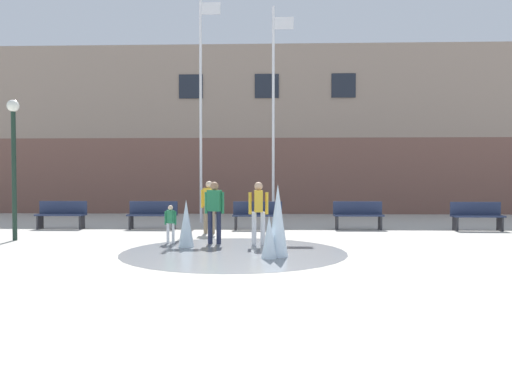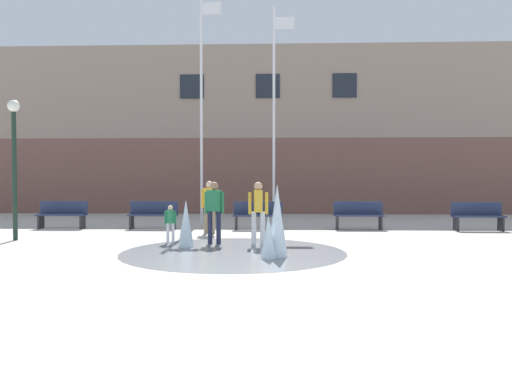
# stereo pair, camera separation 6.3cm
# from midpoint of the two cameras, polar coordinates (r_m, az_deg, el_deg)

# --- Properties ---
(ground_plane) EXTENTS (100.00, 100.00, 0.00)m
(ground_plane) POSITION_cam_midpoint_polar(r_m,az_deg,el_deg) (6.56, -0.94, -13.46)
(ground_plane) COLOR #B2ADA3
(library_building) EXTENTS (36.00, 6.05, 7.81)m
(library_building) POSITION_cam_midpoint_polar(r_m,az_deg,el_deg) (26.09, 1.26, 6.56)
(library_building) COLOR brown
(library_building) RESTS_ON ground
(splash_fountain) EXTENTS (5.12, 5.12, 1.57)m
(splash_fountain) POSITION_cam_midpoint_polar(r_m,az_deg,el_deg) (11.20, -1.57, -4.54)
(splash_fountain) COLOR gray
(splash_fountain) RESTS_ON ground
(park_bench_far_left) EXTENTS (1.60, 0.44, 0.91)m
(park_bench_far_left) POSITION_cam_midpoint_polar(r_m,az_deg,el_deg) (17.71, -21.42, -2.38)
(park_bench_far_left) COLOR #28282D
(park_bench_far_left) RESTS_ON ground
(park_bench_under_left_flagpole) EXTENTS (1.60, 0.44, 0.91)m
(park_bench_under_left_flagpole) POSITION_cam_midpoint_polar(r_m,az_deg,el_deg) (16.76, -11.84, -2.53)
(park_bench_under_left_flagpole) COLOR #28282D
(park_bench_under_left_flagpole) RESTS_ON ground
(park_bench_center) EXTENTS (1.60, 0.44, 0.91)m
(park_bench_center) POSITION_cam_midpoint_polar(r_m,az_deg,el_deg) (16.22, 0.06, -2.63)
(park_bench_center) COLOR #28282D
(park_bench_center) RESTS_ON ground
(park_bench_under_right_flagpole) EXTENTS (1.60, 0.44, 0.91)m
(park_bench_under_right_flagpole) POSITION_cam_midpoint_polar(r_m,az_deg,el_deg) (16.61, 11.49, -2.56)
(park_bench_under_right_flagpole) COLOR #28282D
(park_bench_under_right_flagpole) RESTS_ON ground
(park_bench_far_right) EXTENTS (1.60, 0.44, 0.91)m
(park_bench_far_right) POSITION_cam_midpoint_polar(r_m,az_deg,el_deg) (17.38, 23.84, -2.49)
(park_bench_far_right) COLOR #28282D
(park_bench_far_right) RESTS_ON ground
(adult_near_bench) EXTENTS (0.50, 0.36, 1.59)m
(adult_near_bench) POSITION_cam_midpoint_polar(r_m,az_deg,el_deg) (12.50, 0.14, -1.85)
(adult_near_bench) COLOR silver
(adult_near_bench) RESTS_ON ground
(child_with_pink_shirt) EXTENTS (0.31, 0.22, 0.99)m
(child_with_pink_shirt) POSITION_cam_midpoint_polar(r_m,az_deg,el_deg) (13.07, -9.88, -3.28)
(child_with_pink_shirt) COLOR silver
(child_with_pink_shirt) RESTS_ON ground
(teen_by_trashcan) EXTENTS (0.50, 0.31, 1.59)m
(teen_by_trashcan) POSITION_cam_midpoint_polar(r_m,az_deg,el_deg) (15.13, -5.49, -1.23)
(teen_by_trashcan) COLOR #89755B
(teen_by_trashcan) RESTS_ON ground
(adult_in_red) EXTENTS (0.50, 0.29, 1.59)m
(adult_in_red) POSITION_cam_midpoint_polar(r_m,az_deg,el_deg) (12.79, -4.92, -1.78)
(adult_in_red) COLOR #1E233D
(adult_in_red) RESTS_ON ground
(flagpole_left) EXTENTS (0.80, 0.10, 8.58)m
(flagpole_left) POSITION_cam_midpoint_polar(r_m,az_deg,el_deg) (19.00, -6.35, 10.29)
(flagpole_left) COLOR silver
(flagpole_left) RESTS_ON ground
(flagpole_right) EXTENTS (0.80, 0.10, 8.01)m
(flagpole_right) POSITION_cam_midpoint_polar(r_m,az_deg,el_deg) (18.76, 1.98, 9.52)
(flagpole_right) COLOR silver
(flagpole_right) RESTS_ON ground
(lamp_post_left_lane) EXTENTS (0.32, 0.32, 3.78)m
(lamp_post_left_lane) POSITION_cam_midpoint_polar(r_m,az_deg,el_deg) (14.95, -26.07, 4.49)
(lamp_post_left_lane) COLOR #192D23
(lamp_post_left_lane) RESTS_ON ground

